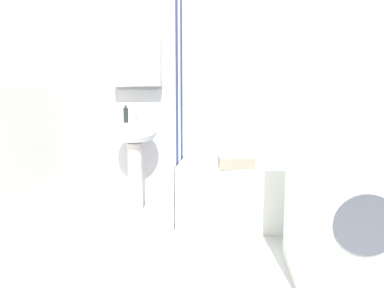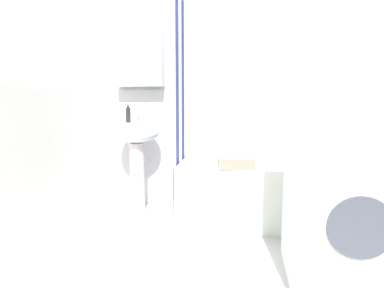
{
  "view_description": "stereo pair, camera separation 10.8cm",
  "coord_description": "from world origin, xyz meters",
  "px_view_note": "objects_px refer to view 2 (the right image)",
  "views": [
    {
      "loc": [
        -0.02,
        -2.01,
        1.09
      ],
      "look_at": [
        -0.33,
        0.7,
        0.72
      ],
      "focal_mm": 30.38,
      "sensor_mm": 36.0,
      "label": 1
    },
    {
      "loc": [
        0.08,
        -2.0,
        1.09
      ],
      "look_at": [
        -0.33,
        0.7,
        0.72
      ],
      "focal_mm": 30.38,
      "sensor_mm": 36.0,
      "label": 2
    }
  ],
  "objects_px": {
    "washer_dryer_stack": "(345,142)",
    "shampoo_bottle": "(317,147)",
    "toothbrush_cup": "(147,119)",
    "conditioner_bottle": "(294,152)",
    "lotion_bottle": "(332,150)",
    "bathtub": "(262,193)",
    "towel_folded": "(236,162)",
    "sink": "(137,147)",
    "soap_dispenser": "(128,115)",
    "body_wash_bottle": "(311,152)"
  },
  "relations": [
    {
      "from": "conditioner_bottle",
      "to": "towel_folded",
      "type": "distance_m",
      "value": 0.71
    },
    {
      "from": "soap_dispenser",
      "to": "washer_dryer_stack",
      "type": "bearing_deg",
      "value": -32.77
    },
    {
      "from": "bathtub",
      "to": "towel_folded",
      "type": "relative_size",
      "value": 5.06
    },
    {
      "from": "conditioner_bottle",
      "to": "soap_dispenser",
      "type": "bearing_deg",
      "value": -176.81
    },
    {
      "from": "conditioner_bottle",
      "to": "washer_dryer_stack",
      "type": "xyz_separation_m",
      "value": [
        0.1,
        -1.17,
        0.24
      ]
    },
    {
      "from": "washer_dryer_stack",
      "to": "lotion_bottle",
      "type": "bearing_deg",
      "value": 78.33
    },
    {
      "from": "lotion_bottle",
      "to": "conditioner_bottle",
      "type": "relative_size",
      "value": 1.3
    },
    {
      "from": "sink",
      "to": "shampoo_bottle",
      "type": "height_order",
      "value": "sink"
    },
    {
      "from": "body_wash_bottle",
      "to": "conditioner_bottle",
      "type": "relative_size",
      "value": 1.07
    },
    {
      "from": "toothbrush_cup",
      "to": "body_wash_bottle",
      "type": "distance_m",
      "value": 1.59
    },
    {
      "from": "sink",
      "to": "washer_dryer_stack",
      "type": "xyz_separation_m",
      "value": [
        1.6,
        -1.08,
        0.21
      ]
    },
    {
      "from": "soap_dispenser",
      "to": "shampoo_bottle",
      "type": "relative_size",
      "value": 0.7
    },
    {
      "from": "lotion_bottle",
      "to": "shampoo_bottle",
      "type": "xyz_separation_m",
      "value": [
        -0.13,
        0.02,
        0.02
      ]
    },
    {
      "from": "toothbrush_cup",
      "to": "washer_dryer_stack",
      "type": "distance_m",
      "value": 1.83
    },
    {
      "from": "soap_dispenser",
      "to": "conditioner_bottle",
      "type": "relative_size",
      "value": 1.12
    },
    {
      "from": "lotion_bottle",
      "to": "toothbrush_cup",
      "type": "bearing_deg",
      "value": -176.09
    },
    {
      "from": "toothbrush_cup",
      "to": "conditioner_bottle",
      "type": "relative_size",
      "value": 0.54
    },
    {
      "from": "sink",
      "to": "conditioner_bottle",
      "type": "xyz_separation_m",
      "value": [
        1.51,
        0.1,
        -0.03
      ]
    },
    {
      "from": "body_wash_bottle",
      "to": "conditioner_bottle",
      "type": "xyz_separation_m",
      "value": [
        -0.16,
        -0.01,
        -0.01
      ]
    },
    {
      "from": "shampoo_bottle",
      "to": "conditioner_bottle",
      "type": "bearing_deg",
      "value": -172.4
    },
    {
      "from": "sink",
      "to": "toothbrush_cup",
      "type": "distance_m",
      "value": 0.3
    },
    {
      "from": "sink",
      "to": "conditioner_bottle",
      "type": "height_order",
      "value": "sink"
    },
    {
      "from": "toothbrush_cup",
      "to": "conditioner_bottle",
      "type": "height_order",
      "value": "toothbrush_cup"
    },
    {
      "from": "sink",
      "to": "shampoo_bottle",
      "type": "bearing_deg",
      "value": 4.19
    },
    {
      "from": "bathtub",
      "to": "toothbrush_cup",
      "type": "bearing_deg",
      "value": 173.27
    },
    {
      "from": "shampoo_bottle",
      "to": "washer_dryer_stack",
      "type": "bearing_deg",
      "value": -95.49
    },
    {
      "from": "conditioner_bottle",
      "to": "bathtub",
      "type": "bearing_deg",
      "value": -140.96
    },
    {
      "from": "toothbrush_cup",
      "to": "bathtub",
      "type": "relative_size",
      "value": 0.06
    },
    {
      "from": "bathtub",
      "to": "lotion_bottle",
      "type": "relative_size",
      "value": 7.55
    },
    {
      "from": "soap_dispenser",
      "to": "toothbrush_cup",
      "type": "distance_m",
      "value": 0.2
    },
    {
      "from": "shampoo_bottle",
      "to": "towel_folded",
      "type": "bearing_deg",
      "value": -146.65
    },
    {
      "from": "washer_dryer_stack",
      "to": "sink",
      "type": "bearing_deg",
      "value": 146.14
    },
    {
      "from": "washer_dryer_stack",
      "to": "shampoo_bottle",
      "type": "bearing_deg",
      "value": 84.51
    },
    {
      "from": "soap_dispenser",
      "to": "lotion_bottle",
      "type": "relative_size",
      "value": 0.86
    },
    {
      "from": "conditioner_bottle",
      "to": "towel_folded",
      "type": "height_order",
      "value": "conditioner_bottle"
    },
    {
      "from": "body_wash_bottle",
      "to": "soap_dispenser",
      "type": "bearing_deg",
      "value": -176.61
    },
    {
      "from": "bathtub",
      "to": "washer_dryer_stack",
      "type": "height_order",
      "value": "washer_dryer_stack"
    },
    {
      "from": "soap_dispenser",
      "to": "toothbrush_cup",
      "type": "bearing_deg",
      "value": -6.49
    },
    {
      "from": "lotion_bottle",
      "to": "body_wash_bottle",
      "type": "xyz_separation_m",
      "value": [
        -0.18,
        0.01,
        -0.02
      ]
    },
    {
      "from": "body_wash_bottle",
      "to": "conditioner_bottle",
      "type": "distance_m",
      "value": 0.16
    },
    {
      "from": "toothbrush_cup",
      "to": "towel_folded",
      "type": "distance_m",
      "value": 0.99
    },
    {
      "from": "bathtub",
      "to": "lotion_bottle",
      "type": "distance_m",
      "value": 0.77
    },
    {
      "from": "conditioner_bottle",
      "to": "washer_dryer_stack",
      "type": "height_order",
      "value": "washer_dryer_stack"
    },
    {
      "from": "towel_folded",
      "to": "washer_dryer_stack",
      "type": "xyz_separation_m",
      "value": [
        0.63,
        -0.71,
        0.27
      ]
    },
    {
      "from": "lotion_bottle",
      "to": "washer_dryer_stack",
      "type": "xyz_separation_m",
      "value": [
        -0.24,
        -1.18,
        0.22
      ]
    },
    {
      "from": "sink",
      "to": "conditioner_bottle",
      "type": "bearing_deg",
      "value": 3.71
    },
    {
      "from": "soap_dispenser",
      "to": "towel_folded",
      "type": "height_order",
      "value": "soap_dispenser"
    },
    {
      "from": "bathtub",
      "to": "conditioner_bottle",
      "type": "relative_size",
      "value": 9.79
    },
    {
      "from": "bathtub",
      "to": "towel_folded",
      "type": "bearing_deg",
      "value": -136.89
    },
    {
      "from": "toothbrush_cup",
      "to": "lotion_bottle",
      "type": "relative_size",
      "value": 0.42
    }
  ]
}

